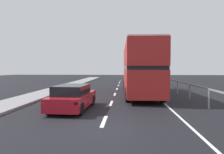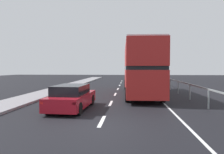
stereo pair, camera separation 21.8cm
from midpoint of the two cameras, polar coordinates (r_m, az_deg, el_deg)
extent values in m
cube|color=black|center=(8.49, -2.64, -13.49)|extent=(73.93, 120.00, 0.10)
cube|color=silver|center=(9.14, -2.09, -11.98)|extent=(0.16, 1.95, 0.01)
cube|color=silver|center=(13.59, 0.14, -7.17)|extent=(0.16, 1.95, 0.01)
cube|color=silver|center=(18.10, 1.24, -4.74)|extent=(0.16, 1.95, 0.01)
cube|color=silver|center=(22.64, 1.90, -3.28)|extent=(0.16, 1.95, 0.01)
cube|color=silver|center=(27.19, 2.34, -2.31)|extent=(0.16, 1.95, 0.01)
cube|color=silver|center=(31.75, 2.65, -1.62)|extent=(0.16, 1.95, 0.01)
cube|color=silver|center=(36.31, 2.88, -1.10)|extent=(0.16, 1.95, 0.01)
cube|color=silver|center=(17.42, 12.47, -5.09)|extent=(0.12, 46.00, 0.01)
cube|color=gray|center=(17.73, 19.37, -1.47)|extent=(0.08, 42.00, 0.08)
cylinder|color=gray|center=(12.81, 25.39, -5.53)|extent=(0.10, 0.10, 1.10)
cylinder|color=gray|center=(16.10, 20.94, -3.85)|extent=(0.10, 0.10, 1.10)
cylinder|color=gray|center=(19.46, 18.02, -2.73)|extent=(0.10, 0.10, 1.10)
cylinder|color=gray|center=(22.87, 15.97, -1.94)|extent=(0.10, 0.10, 1.10)
cylinder|color=gray|center=(26.30, 14.45, -1.36)|extent=(0.10, 0.10, 1.10)
cylinder|color=gray|center=(29.75, 13.29, -0.90)|extent=(0.10, 0.10, 1.10)
cylinder|color=gray|center=(33.20, 12.37, -0.55)|extent=(0.10, 0.10, 1.10)
cylinder|color=gray|center=(36.67, 11.62, -0.25)|extent=(0.10, 0.10, 1.10)
cube|color=#AC201E|center=(18.04, 8.04, -0.78)|extent=(2.81, 11.40, 1.82)
cube|color=black|center=(18.01, 8.06, 2.49)|extent=(2.82, 10.94, 0.24)
cube|color=#AC201E|center=(18.04, 8.08, 5.68)|extent=(2.81, 11.40, 1.76)
cube|color=silver|center=(18.11, 8.10, 8.62)|extent=(2.76, 11.17, 0.10)
cube|color=black|center=(23.66, 6.87, 0.22)|extent=(2.29, 0.10, 1.27)
cube|color=yellow|center=(23.69, 6.90, 5.99)|extent=(1.52, 0.08, 0.28)
cylinder|color=black|center=(22.29, 4.08, -2.10)|extent=(0.30, 1.01, 1.00)
cylinder|color=black|center=(22.45, 10.07, -2.10)|extent=(0.30, 1.01, 1.00)
cylinder|color=black|center=(13.99, 4.66, -4.84)|extent=(0.30, 1.01, 1.00)
cylinder|color=black|center=(14.25, 14.14, -4.77)|extent=(0.30, 1.01, 1.00)
cube|color=maroon|center=(11.80, -10.34, -6.18)|extent=(1.94, 4.31, 0.67)
cube|color=black|center=(11.52, -10.68, -3.43)|extent=(1.65, 2.40, 0.51)
cube|color=red|center=(10.13, -18.16, -6.74)|extent=(0.16, 0.07, 0.12)
cube|color=red|center=(9.57, -9.64, -7.18)|extent=(0.16, 0.07, 0.12)
cylinder|color=black|center=(13.40, -11.79, -5.99)|extent=(0.23, 0.65, 0.64)
cylinder|color=black|center=(12.98, -5.07, -6.22)|extent=(0.23, 0.65, 0.64)
cylinder|color=black|center=(10.80, -16.70, -8.10)|extent=(0.23, 0.65, 0.64)
cylinder|color=black|center=(10.27, -8.43, -8.57)|extent=(0.23, 0.65, 0.64)
camera|label=1|loc=(0.11, -89.59, 0.02)|focal=33.36mm
camera|label=2|loc=(0.11, 90.41, -0.02)|focal=33.36mm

